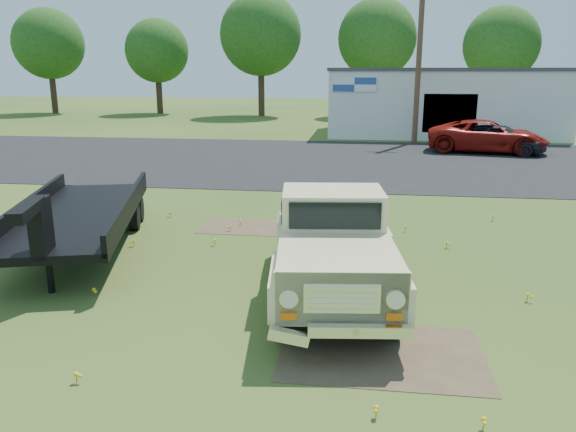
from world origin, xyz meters
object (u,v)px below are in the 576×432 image
object	(u,v)px
vintage_pickup_truck	(332,243)
red_pickup	(487,137)
dark_sedan	(499,139)
flatbed_trailer	(79,209)

from	to	relation	value
vintage_pickup_truck	red_pickup	size ratio (longest dim) A/B	0.96
vintage_pickup_truck	dark_sedan	world-z (taller)	vintage_pickup_truck
vintage_pickup_truck	red_pickup	bearing A→B (deg)	64.72
flatbed_trailer	dark_sedan	bearing A→B (deg)	37.25
flatbed_trailer	red_pickup	size ratio (longest dim) A/B	1.22
dark_sedan	vintage_pickup_truck	bearing A→B (deg)	-178.22
flatbed_trailer	red_pickup	xyz separation A→B (m)	(12.59, 17.46, -0.16)
vintage_pickup_truck	flatbed_trailer	xyz separation A→B (m)	(-5.94, 1.94, -0.04)
red_pickup	dark_sedan	xyz separation A→B (m)	(0.51, -0.32, -0.07)
red_pickup	vintage_pickup_truck	bearing A→B (deg)	170.52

